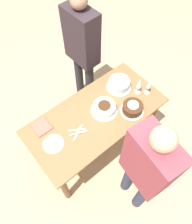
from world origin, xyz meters
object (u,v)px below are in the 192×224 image
Objects in this scene: wine_glass_far at (139,84)px; person_watching at (82,46)px; wine_glass_near at (149,84)px; person_cutting at (146,168)px; cake_front_chocolate at (132,108)px; cake_back_decorated at (119,84)px; cake_center_white at (104,108)px.

wine_glass_far is 0.79m from person_watching.
person_cutting reaches higher than wine_glass_near.
person_watching is (-0.15, 0.77, 0.06)m from wine_glass_far.
person_cutting is (-0.62, -0.66, 0.04)m from wine_glass_far.
cake_front_chocolate is 0.91× the size of cake_back_decorated.
person_cutting is (-0.18, -0.71, 0.14)m from cake_center_white.
person_watching is at bearing 100.90° from wine_glass_far.
person_cutting is (-0.51, -0.84, 0.13)m from cake_back_decorated.
person_watching is (0.47, 1.44, 0.02)m from person_cutting.
person_cutting is 0.98× the size of person_watching.
person_watching is at bearing 85.59° from cake_front_chocolate.
wine_glass_near is at bearing -42.13° from person_cutting.
cake_center_white is at bearing 173.23° from wine_glass_far.
cake_center_white is at bearing -158.54° from cake_back_decorated.
cake_back_decorated is (0.33, 0.13, 0.01)m from cake_center_white.
cake_front_chocolate is 0.92m from person_watching.
person_watching reaches higher than person_cutting.
cake_center_white is 0.35m from cake_back_decorated.
wine_glass_near is at bearing -54.42° from cake_back_decorated.
person_watching reaches higher than cake_front_chocolate.
person_cutting is at bearing -139.59° from wine_glass_near.
person_watching is at bearing -10.75° from person_cutting.
cake_front_chocolate is 0.33m from cake_back_decorated.
wine_glass_far reaches higher than cake_front_chocolate.
cake_front_chocolate is (0.22, -0.19, 0.01)m from cake_center_white.
person_watching reaches higher than cake_back_decorated.
person_cutting is at bearing -127.26° from cake_front_chocolate.
person_cutting is at bearing -133.11° from wine_glass_far.
wine_glass_near is 0.88m from person_watching.
wine_glass_far is (0.44, -0.05, 0.09)m from cake_center_white.
person_watching is at bearing 104.70° from wine_glass_near.
person_cutting reaches higher than cake_center_white.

